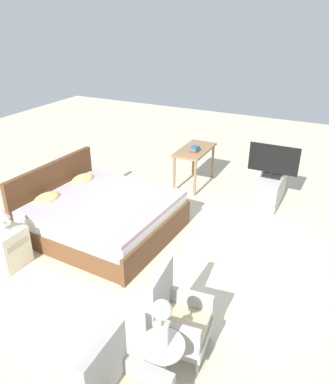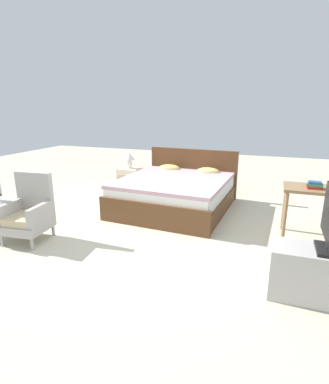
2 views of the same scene
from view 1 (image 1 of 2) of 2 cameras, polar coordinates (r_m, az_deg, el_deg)
name	(u,v)px [view 1 (image 1 of 2)]	position (r m, az deg, el deg)	size (l,w,h in m)	color
ground_plane	(169,251)	(5.44, 0.75, -8.92)	(16.00, 16.00, 0.00)	beige
bed	(101,215)	(5.80, -9.69, -3.46)	(1.93, 2.14, 0.96)	brown
armchair_by_window_right	(176,319)	(3.90, 1.78, -18.73)	(0.59, 0.59, 0.92)	#ADA8A3
side_table	(162,361)	(3.61, -0.37, -24.31)	(0.40, 0.40, 0.54)	beige
flower_vase	(162,319)	(3.25, -0.40, -18.76)	(0.17, 0.17, 0.48)	silver
nightstand	(8,247)	(5.45, -22.75, -7.80)	(0.44, 0.41, 0.54)	beige
table_lamp	(1,216)	(5.21, -23.66, -3.35)	(0.22, 0.22, 0.33)	silver
tv_stand	(270,190)	(6.85, 15.71, 0.32)	(0.96, 0.40, 0.51)	#B7B2AD
tv_flatscreen	(274,161)	(6.64, 16.28, 4.62)	(0.20, 0.84, 0.57)	black
vanity_desk	(195,154)	(7.22, 4.62, 5.76)	(1.04, 0.52, 0.74)	#8E6B47
book_stack	(195,149)	(7.02, 4.62, 6.52)	(0.21, 0.16, 0.10)	#AD2823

